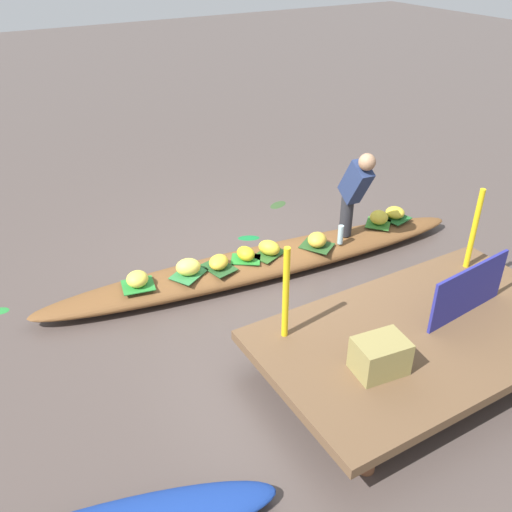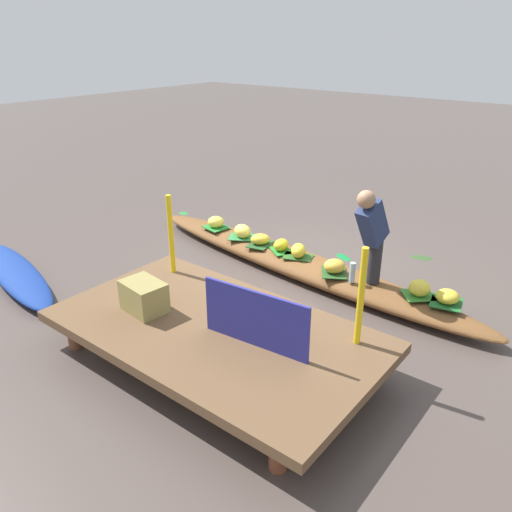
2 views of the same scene
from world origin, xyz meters
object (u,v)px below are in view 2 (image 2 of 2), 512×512
Objects in this scene: banana_bunch_0 at (216,222)px; market_banner at (255,319)px; banana_bunch_5 at (260,239)px; banana_bunch_4 at (447,296)px; banana_bunch_6 at (242,231)px; banana_bunch_2 at (298,250)px; vendor_boat at (298,263)px; water_bottle at (352,272)px; banana_bunch_3 at (419,288)px; produce_crate at (144,296)px; vendor_person at (372,231)px; moored_boat at (16,274)px; banana_bunch_1 at (281,245)px; banana_bunch_7 at (334,266)px.

banana_bunch_0 is 3.41m from market_banner.
banana_bunch_0 is 0.94m from banana_bunch_5.
banana_bunch_4 is 0.91× the size of banana_bunch_6.
banana_bunch_0 is at bearing -5.27° from banana_bunch_2.
banana_bunch_2 reaches higher than vendor_boat.
banana_bunch_2 is 1.07× the size of banana_bunch_4.
water_bottle is (-1.56, 0.24, 0.04)m from banana_bunch_5.
banana_bunch_3 reaches higher than banana_bunch_5.
produce_crate reaches higher than banana_bunch_6.
banana_bunch_4 is at bearing -170.05° from vendor_person.
market_banner is (-2.54, 2.26, 0.32)m from banana_bunch_0.
moored_boat is 3.68m from banana_bunch_2.
moored_boat is 5.57× the size of produce_crate.
banana_bunch_1 is 0.97× the size of banana_bunch_4.
banana_bunch_7 reaches higher than moored_boat.
banana_bunch_3 is (-1.66, 0.05, 0.00)m from banana_bunch_2.
banana_bunch_5 is 0.36m from banana_bunch_6.
water_bottle is at bearing -135.82° from moored_boat.
vendor_boat is 22.27× the size of banana_bunch_0.
banana_bunch_4 is 2.62m from banana_bunch_5.
market_banner is (0.71, 2.06, 0.31)m from banana_bunch_3.
banana_bunch_3 is at bearing -131.09° from produce_crate.
banana_bunch_0 is 2.22m from banana_bunch_7.
market_banner reaches higher than banana_bunch_0.
moored_boat is 4.53m from vendor_person.
market_banner is (-1.96, 2.19, 0.30)m from banana_bunch_6.
banana_bunch_6 is (0.72, -0.04, 0.02)m from banana_bunch_1.
banana_bunch_7 is at bearing 4.02° from banana_bunch_3.
moored_boat is 9.06× the size of banana_bunch_2.
banana_bunch_0 is at bearing -101.44° from moored_boat.
vendor_boat is 22.35× the size of water_bottle.
produce_crate is (-1.28, 2.46, 0.20)m from banana_bunch_0.
banana_bunch_2 is (-2.77, -2.41, 0.25)m from moored_boat.
banana_bunch_5 reaches higher than vendor_boat.
banana_bunch_0 is 0.91× the size of banana_bunch_2.
banana_bunch_4 is (-1.97, 0.02, -0.01)m from banana_bunch_2.
banana_bunch_4 is 1.08m from water_bottle.
banana_bunch_3 is (-1.70, 0.10, 0.22)m from vendor_boat.
water_bottle is at bearing 169.98° from vendor_boat.
banana_bunch_3 is at bearing 177.96° from banana_bunch_5.
water_bottle is (-2.49, 0.36, 0.03)m from banana_bunch_0.
banana_bunch_5 is 1.28m from banana_bunch_7.
banana_bunch_5 is 0.23× the size of vendor_person.
banana_bunch_4 is at bearing 178.03° from banana_bunch_6.
moored_boat is at bearing 41.08° from banana_bunch_2.
banana_bunch_5 is 0.97× the size of banana_bunch_6.
banana_bunch_1 is 0.93× the size of banana_bunch_7.
banana_bunch_0 is at bearing -47.32° from market_banner.
banana_bunch_1 is 1.96m from banana_bunch_3.
banana_bunch_2 is at bearing 132.53° from vendor_boat.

